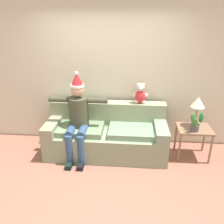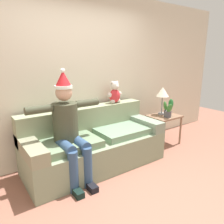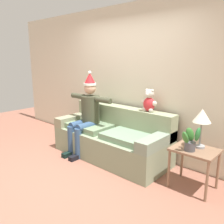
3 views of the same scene
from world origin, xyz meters
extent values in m
plane|color=#935D4B|center=(0.00, 0.00, 0.00)|extent=(10.00, 10.00, 0.00)
cube|color=beige|center=(0.00, 1.55, 1.35)|extent=(7.00, 0.10, 2.70)
cube|color=gray|center=(0.00, 0.98, 0.23)|extent=(2.14, 0.88, 0.45)
cube|color=gray|center=(0.00, 1.30, 0.67)|extent=(2.14, 0.24, 0.43)
cube|color=gray|center=(-0.96, 0.98, 0.54)|extent=(0.22, 0.88, 0.17)
cube|color=gray|center=(0.96, 0.98, 0.54)|extent=(0.22, 0.88, 0.17)
cube|color=gray|center=(-0.48, 0.93, 0.50)|extent=(0.86, 0.61, 0.10)
cube|color=gray|center=(0.48, 0.93, 0.50)|extent=(0.86, 0.61, 0.10)
cylinder|color=#3F422F|center=(-0.48, 0.96, 0.81)|extent=(0.34, 0.34, 0.52)
sphere|color=tan|center=(-0.48, 0.96, 1.21)|extent=(0.22, 0.22, 0.22)
cylinder|color=white|center=(-0.48, 0.96, 1.29)|extent=(0.23, 0.23, 0.04)
cone|color=red|center=(-0.48, 0.96, 1.40)|extent=(0.21, 0.21, 0.20)
sphere|color=white|center=(-0.48, 0.96, 1.50)|extent=(0.06, 0.06, 0.06)
cylinder|color=#314C70|center=(-0.58, 0.76, 0.55)|extent=(0.14, 0.40, 0.14)
cylinder|color=#314C70|center=(-0.58, 0.56, 0.28)|extent=(0.13, 0.13, 0.55)
cube|color=black|center=(-0.58, 0.48, 0.04)|extent=(0.10, 0.24, 0.08)
cylinder|color=#314C70|center=(-0.38, 0.76, 0.55)|extent=(0.14, 0.40, 0.14)
cylinder|color=#314C70|center=(-0.38, 0.56, 0.28)|extent=(0.13, 0.13, 0.55)
cube|color=black|center=(-0.38, 0.48, 0.04)|extent=(0.10, 0.24, 0.08)
cylinder|color=#3F422F|center=(-0.82, 0.96, 1.03)|extent=(0.34, 0.10, 0.10)
cylinder|color=#3F422F|center=(-0.14, 0.96, 1.03)|extent=(0.34, 0.10, 0.10)
ellipsoid|color=red|center=(0.59, 1.30, 1.01)|extent=(0.20, 0.16, 0.24)
sphere|color=beige|center=(0.59, 1.30, 1.19)|extent=(0.15, 0.15, 0.15)
sphere|color=beige|center=(0.59, 1.24, 1.18)|extent=(0.07, 0.07, 0.07)
sphere|color=beige|center=(0.54, 1.30, 1.24)|extent=(0.05, 0.05, 0.05)
sphere|color=beige|center=(0.64, 1.30, 1.24)|extent=(0.05, 0.05, 0.05)
sphere|color=beige|center=(0.48, 1.30, 1.04)|extent=(0.08, 0.08, 0.08)
sphere|color=beige|center=(0.53, 1.27, 0.92)|extent=(0.08, 0.08, 0.08)
sphere|color=beige|center=(0.69, 1.30, 1.04)|extent=(0.08, 0.08, 0.08)
sphere|color=beige|center=(0.65, 1.27, 0.92)|extent=(0.08, 0.08, 0.08)
cube|color=#86644C|center=(1.54, 0.99, 0.56)|extent=(0.58, 0.46, 0.03)
cylinder|color=#86644C|center=(1.28, 0.79, 0.27)|extent=(0.04, 0.04, 0.54)
cylinder|color=#86644C|center=(1.80, 0.79, 0.27)|extent=(0.04, 0.04, 0.54)
cylinder|color=#86644C|center=(1.28, 1.19, 0.27)|extent=(0.04, 0.04, 0.54)
cylinder|color=#86644C|center=(1.80, 1.19, 0.27)|extent=(0.04, 0.04, 0.54)
cylinder|color=#95969A|center=(1.56, 1.08, 0.59)|extent=(0.14, 0.14, 0.03)
cylinder|color=gray|center=(1.56, 1.08, 0.77)|extent=(0.02, 0.02, 0.33)
cone|color=#ECE3C8|center=(1.56, 1.08, 1.02)|extent=(0.24, 0.24, 0.18)
cylinder|color=#4C4D52|center=(1.51, 0.89, 0.63)|extent=(0.14, 0.14, 0.12)
ellipsoid|color=#276F33|center=(1.60, 0.89, 0.81)|extent=(0.09, 0.12, 0.19)
ellipsoid|color=#346F2C|center=(1.48, 0.93, 0.78)|extent=(0.17, 0.11, 0.21)
ellipsoid|color=#34732F|center=(1.47, 0.82, 0.76)|extent=(0.13, 0.16, 0.20)
camera|label=1|loc=(0.43, -2.70, 2.39)|focal=37.09mm
camera|label=2|loc=(-1.57, -1.68, 1.68)|focal=34.45mm
camera|label=3|loc=(2.67, -1.92, 1.77)|focal=37.31mm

